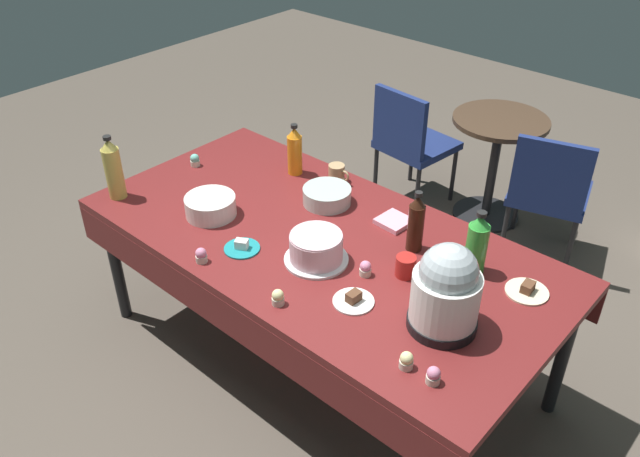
{
  "coord_description": "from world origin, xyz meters",
  "views": [
    {
      "loc": [
        1.59,
        -1.78,
        2.42
      ],
      "look_at": [
        0.0,
        0.0,
        0.8
      ],
      "focal_mm": 36.56,
      "sensor_mm": 36.0,
      "label": 1
    }
  ],
  "objects_px": {
    "cupcake_mint": "(433,376)",
    "frosted_layer_cake": "(316,248)",
    "dessert_plate_white": "(354,300)",
    "potluck_table": "(320,249)",
    "coffee_mug_tan": "(337,173)",
    "coffee_mug_red": "(406,266)",
    "cupcake_berry": "(278,297)",
    "cupcake_rose": "(406,361)",
    "dessert_plate_teal": "(242,247)",
    "soda_bottle_lime_soda": "(477,245)",
    "cupcake_vanilla": "(195,160)",
    "round_cafe_table": "(496,150)",
    "soda_bottle_orange_juice": "(295,151)",
    "glass_salad_bowl": "(327,196)",
    "soda_bottle_ginger_ale": "(113,169)",
    "maroon_chair_right": "(549,189)",
    "ceramic_snack_bowl": "(211,206)",
    "slow_cooker": "(446,290)",
    "soda_bottle_cola": "(416,223)",
    "cupcake_cocoa": "(201,255)",
    "dessert_plate_cream": "(527,290)",
    "cupcake_lemon": "(365,269)",
    "maroon_chair_left": "(410,139)"
  },
  "relations": [
    {
      "from": "cupcake_mint",
      "to": "slow_cooker",
      "type": "bearing_deg",
      "value": 117.25
    },
    {
      "from": "glass_salad_bowl",
      "to": "soda_bottle_orange_juice",
      "type": "xyz_separation_m",
      "value": [
        -0.32,
        0.11,
        0.09
      ]
    },
    {
      "from": "cupcake_cocoa",
      "to": "maroon_chair_right",
      "type": "relative_size",
      "value": 0.08
    },
    {
      "from": "cupcake_lemon",
      "to": "soda_bottle_lime_soda",
      "type": "bearing_deg",
      "value": 45.09
    },
    {
      "from": "frosted_layer_cake",
      "to": "dessert_plate_teal",
      "type": "height_order",
      "value": "frosted_layer_cake"
    },
    {
      "from": "frosted_layer_cake",
      "to": "cupcake_cocoa",
      "type": "xyz_separation_m",
      "value": [
        -0.36,
        -0.33,
        -0.03
      ]
    },
    {
      "from": "slow_cooker",
      "to": "cupcake_mint",
      "type": "xyz_separation_m",
      "value": [
        0.13,
        -0.26,
        -0.14
      ]
    },
    {
      "from": "slow_cooker",
      "to": "cupcake_lemon",
      "type": "height_order",
      "value": "slow_cooker"
    },
    {
      "from": "potluck_table",
      "to": "cupcake_rose",
      "type": "relative_size",
      "value": 32.59
    },
    {
      "from": "cupcake_mint",
      "to": "glass_salad_bowl",
      "type": "bearing_deg",
      "value": 148.56
    },
    {
      "from": "potluck_table",
      "to": "ceramic_snack_bowl",
      "type": "bearing_deg",
      "value": -158.69
    },
    {
      "from": "round_cafe_table",
      "to": "cupcake_berry",
      "type": "bearing_deg",
      "value": -84.07
    },
    {
      "from": "cupcake_rose",
      "to": "soda_bottle_lime_soda",
      "type": "distance_m",
      "value": 0.65
    },
    {
      "from": "slow_cooker",
      "to": "dessert_plate_white",
      "type": "bearing_deg",
      "value": -160.77
    },
    {
      "from": "cupcake_rose",
      "to": "soda_bottle_cola",
      "type": "relative_size",
      "value": 0.23
    },
    {
      "from": "cupcake_cocoa",
      "to": "dessert_plate_cream",
      "type": "bearing_deg",
      "value": 33.0
    },
    {
      "from": "frosted_layer_cake",
      "to": "dessert_plate_cream",
      "type": "height_order",
      "value": "frosted_layer_cake"
    },
    {
      "from": "cupcake_mint",
      "to": "coffee_mug_red",
      "type": "relative_size",
      "value": 0.54
    },
    {
      "from": "potluck_table",
      "to": "dessert_plate_teal",
      "type": "relative_size",
      "value": 13.89
    },
    {
      "from": "round_cafe_table",
      "to": "cupcake_mint",
      "type": "bearing_deg",
      "value": -67.01
    },
    {
      "from": "potluck_table",
      "to": "slow_cooker",
      "type": "bearing_deg",
      "value": -9.92
    },
    {
      "from": "slow_cooker",
      "to": "cupcake_cocoa",
      "type": "distance_m",
      "value": 1.05
    },
    {
      "from": "potluck_table",
      "to": "dessert_plate_cream",
      "type": "xyz_separation_m",
      "value": [
        0.87,
        0.27,
        0.07
      ]
    },
    {
      "from": "potluck_table",
      "to": "coffee_mug_tan",
      "type": "xyz_separation_m",
      "value": [
        -0.27,
        0.44,
        0.11
      ]
    },
    {
      "from": "cupcake_mint",
      "to": "frosted_layer_cake",
      "type": "bearing_deg",
      "value": 161.86
    },
    {
      "from": "soda_bottle_ginger_ale",
      "to": "soda_bottle_lime_soda",
      "type": "bearing_deg",
      "value": 21.63
    },
    {
      "from": "cupcake_mint",
      "to": "dessert_plate_white",
      "type": "bearing_deg",
      "value": 162.92
    },
    {
      "from": "coffee_mug_red",
      "to": "cupcake_berry",
      "type": "bearing_deg",
      "value": -119.07
    },
    {
      "from": "dessert_plate_cream",
      "to": "maroon_chair_right",
      "type": "xyz_separation_m",
      "value": [
        -0.45,
        1.26,
        -0.27
      ]
    },
    {
      "from": "dessert_plate_white",
      "to": "cupcake_rose",
      "type": "relative_size",
      "value": 2.45
    },
    {
      "from": "dessert_plate_white",
      "to": "coffee_mug_red",
      "type": "height_order",
      "value": "coffee_mug_red"
    },
    {
      "from": "ceramic_snack_bowl",
      "to": "coffee_mug_red",
      "type": "xyz_separation_m",
      "value": [
        0.96,
        0.23,
        -0.0
      ]
    },
    {
      "from": "frosted_layer_cake",
      "to": "dessert_plate_white",
      "type": "distance_m",
      "value": 0.31
    },
    {
      "from": "soda_bottle_lime_soda",
      "to": "soda_bottle_ginger_ale",
      "type": "bearing_deg",
      "value": -158.37
    },
    {
      "from": "dessert_plate_cream",
      "to": "cupcake_lemon",
      "type": "xyz_separation_m",
      "value": [
        -0.55,
        -0.34,
        0.02
      ]
    },
    {
      "from": "dessert_plate_white",
      "to": "coffee_mug_tan",
      "type": "relative_size",
      "value": 1.33
    },
    {
      "from": "coffee_mug_tan",
      "to": "maroon_chair_left",
      "type": "height_order",
      "value": "maroon_chair_left"
    },
    {
      "from": "soda_bottle_ginger_ale",
      "to": "cupcake_cocoa",
      "type": "bearing_deg",
      "value": -5.61
    },
    {
      "from": "cupcake_berry",
      "to": "maroon_chair_right",
      "type": "distance_m",
      "value": 2.01
    },
    {
      "from": "frosted_layer_cake",
      "to": "cupcake_lemon",
      "type": "distance_m",
      "value": 0.23
    },
    {
      "from": "cupcake_rose",
      "to": "maroon_chair_right",
      "type": "bearing_deg",
      "value": 99.68
    },
    {
      "from": "cupcake_vanilla",
      "to": "soda_bottle_lime_soda",
      "type": "relative_size",
      "value": 0.23
    },
    {
      "from": "glass_salad_bowl",
      "to": "round_cafe_table",
      "type": "bearing_deg",
      "value": 85.33
    },
    {
      "from": "ceramic_snack_bowl",
      "to": "coffee_mug_tan",
      "type": "relative_size",
      "value": 1.93
    },
    {
      "from": "dessert_plate_teal",
      "to": "coffee_mug_tan",
      "type": "bearing_deg",
      "value": 96.03
    },
    {
      "from": "maroon_chair_right",
      "to": "soda_bottle_lime_soda",
      "type": "bearing_deg",
      "value": -80.44
    },
    {
      "from": "ceramic_snack_bowl",
      "to": "cupcake_mint",
      "type": "bearing_deg",
      "value": -7.71
    },
    {
      "from": "soda_bottle_ginger_ale",
      "to": "coffee_mug_red",
      "type": "relative_size",
      "value": 2.62
    },
    {
      "from": "round_cafe_table",
      "to": "soda_bottle_orange_juice",
      "type": "bearing_deg",
      "value": -107.68
    },
    {
      "from": "slow_cooker",
      "to": "maroon_chair_right",
      "type": "height_order",
      "value": "slow_cooker"
    }
  ]
}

